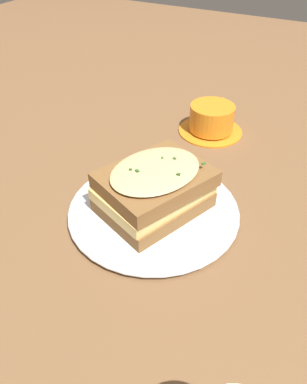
% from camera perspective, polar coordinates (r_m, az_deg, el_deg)
% --- Properties ---
extents(ground_plane, '(2.40, 2.40, 0.00)m').
position_cam_1_polar(ground_plane, '(0.57, -1.28, -2.83)').
color(ground_plane, brown).
extents(dinner_plate, '(0.25, 0.25, 0.01)m').
position_cam_1_polar(dinner_plate, '(0.56, -0.00, -2.79)').
color(dinner_plate, white).
rests_on(dinner_plate, ground_plane).
extents(sandwich, '(0.16, 0.18, 0.08)m').
position_cam_1_polar(sandwich, '(0.53, 0.19, 0.59)').
color(sandwich, brown).
rests_on(sandwich, dinner_plate).
extents(teacup_with_saucer, '(0.13, 0.14, 0.06)m').
position_cam_1_polar(teacup_with_saucer, '(0.76, 8.66, 10.89)').
color(teacup_with_saucer, orange).
rests_on(teacup_with_saucer, ground_plane).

